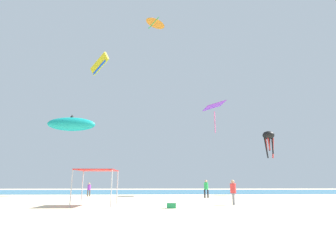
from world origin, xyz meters
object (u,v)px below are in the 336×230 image
Objects in this scene: kite_delta_orange at (156,22)px; canopy_tent at (97,172)px; person_central at (206,187)px; cooler_box at (171,205)px; kite_octopus_black at (269,137)px; person_leftmost at (89,188)px; kite_inflatable_teal at (71,124)px; kite_diamond_purple at (214,107)px; kite_parafoil_yellow at (99,64)px; person_near_tent at (233,190)px.

canopy_tent is at bearing 178.21° from kite_delta_orange.
cooler_box is (-4.34, -12.02, -0.91)m from person_central.
person_leftmost is at bearing 128.52° from kite_octopus_black.
kite_inflatable_teal is at bearing 96.98° from kite_delta_orange.
canopy_tent is 0.71× the size of kite_octopus_black.
cooler_box is 0.13× the size of kite_diamond_purple.
kite_delta_orange reaches higher than kite_diamond_purple.
kite_parafoil_yellow reaches higher than kite_octopus_black.
canopy_tent is at bearing -121.56° from person_leftmost.
person_central reaches higher than cooler_box.
canopy_tent is at bearing 158.31° from cooler_box.
person_leftmost is 0.25× the size of kite_inflatable_teal.
cooler_box is 0.14× the size of kite_parafoil_yellow.
person_central reaches higher than person_near_tent.
kite_delta_orange is at bearing 75.09° from canopy_tent.
person_central is 19.35m from kite_inflatable_teal.
kite_octopus_black is at bearing -151.48° from kite_parafoil_yellow.
person_near_tent is 18.74m from person_leftmost.
person_near_tent is at bearing 169.07° from kite_parafoil_yellow.
canopy_tent is at bearing 151.34° from kite_parafoil_yellow.
person_central is (-0.25, 9.64, 0.06)m from person_near_tent.
kite_diamond_purple reaches higher than cooler_box.
canopy_tent is 13.92m from person_leftmost.
person_near_tent is 0.52× the size of kite_delta_orange.
canopy_tent is 13.83m from person_central.
kite_delta_orange is (7.56, 1.14, 22.97)m from person_leftmost.
kite_diamond_purple is (12.20, 16.50, 9.56)m from canopy_tent.
person_leftmost is at bearing 96.89° from kite_diamond_purple.
person_near_tent is at bearing -45.88° from kite_inflatable_teal.
cooler_box is 38.84m from kite_parafoil_yellow.
kite_octopus_black is at bearing -65.23° from kite_delta_orange.
person_central is 0.55× the size of kite_delta_orange.
kite_parafoil_yellow reaches higher than person_near_tent.
person_leftmost is 25.27m from kite_octopus_black.
kite_delta_orange is 0.77× the size of kite_diamond_purple.
kite_inflatable_teal reaches higher than cooler_box.
kite_inflatable_teal is at bearing 88.12° from kite_diamond_purple.
kite_delta_orange is (-5.66, 4.53, 22.81)m from person_central.
person_central is at bearing 46.32° from canopy_tent.
person_central is at bearing 70.13° from cooler_box.
canopy_tent is at bearing 159.37° from kite_octopus_black.
kite_delta_orange reaches higher than kite_octopus_black.
kite_diamond_purple reaches higher than person_central.
kite_octopus_black is (10.38, 17.53, 6.93)m from person_near_tent.
kite_octopus_black is at bearing 0.91° from kite_inflatable_teal.
canopy_tent is 1.74× the size of person_leftmost.
kite_parafoil_yellow is 32.10m from kite_octopus_black.
kite_diamond_purple is (7.03, 18.55, 11.68)m from cooler_box.
cooler_box is 23.36m from kite_inflatable_teal.
kite_parafoil_yellow is (-16.19, 17.10, 21.89)m from person_central.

